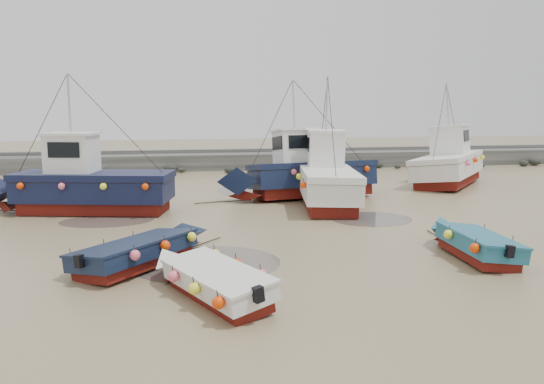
{
  "coord_description": "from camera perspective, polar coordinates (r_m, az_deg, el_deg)",
  "views": [
    {
      "loc": [
        -4.51,
        -18.66,
        4.83
      ],
      "look_at": [
        -0.83,
        2.08,
        1.4
      ],
      "focal_mm": 35.0,
      "sensor_mm": 36.0,
      "label": 1
    }
  ],
  "objects": [
    {
      "name": "puddle_c",
      "position": [
        23.62,
        -17.32,
        -2.97
      ],
      "size": [
        3.92,
        3.92,
        0.01
      ],
      "primitive_type": "cylinder",
      "color": "#514942",
      "rests_on": "ground"
    },
    {
      "name": "seawall",
      "position": [
        41.12,
        -3.66,
        3.36
      ],
      "size": [
        60.0,
        4.92,
        1.5
      ],
      "color": "slate",
      "rests_on": "ground"
    },
    {
      "name": "puddle_a",
      "position": [
        16.7,
        -6.97,
        -7.62
      ],
      "size": [
        4.58,
        4.58,
        0.01
      ],
      "primitive_type": "cylinder",
      "color": "#514942",
      "rests_on": "ground"
    },
    {
      "name": "dinghy_2",
      "position": [
        18.39,
        20.68,
        -4.79
      ],
      "size": [
        2.12,
        5.55,
        1.43
      ],
      "rotation": [
        0.0,
        0.0,
        -0.05
      ],
      "color": "#66110B",
      "rests_on": "ground"
    },
    {
      "name": "cabin_boat_2",
      "position": [
        27.98,
        3.3,
        2.09
      ],
      "size": [
        9.82,
        3.67,
        6.22
      ],
      "rotation": [
        0.0,
        0.0,
        1.74
      ],
      "color": "#66110B",
      "rests_on": "ground"
    },
    {
      "name": "puddle_d",
      "position": [
        30.81,
        0.45,
        0.23
      ],
      "size": [
        6.87,
        6.87,
        0.01
      ],
      "primitive_type": "cylinder",
      "color": "#514942",
      "rests_on": "ground"
    },
    {
      "name": "cabin_boat_0",
      "position": [
        25.64,
        -19.88,
        0.87
      ],
      "size": [
        10.15,
        4.25,
        6.22
      ],
      "rotation": [
        0.0,
        0.0,
        1.35
      ],
      "color": "#66110B",
      "rests_on": "ground"
    },
    {
      "name": "ground",
      "position": [
        19.8,
        3.43,
        -4.89
      ],
      "size": [
        120.0,
        120.0,
        0.0
      ],
      "primitive_type": "plane",
      "color": "#8C7C5B",
      "rests_on": "ground"
    },
    {
      "name": "dinghy_0",
      "position": [
        13.8,
        -6.47,
        -8.88
      ],
      "size": [
        3.17,
        5.55,
        1.43
      ],
      "rotation": [
        0.0,
        0.0,
        0.45
      ],
      "color": "#66110B",
      "rests_on": "ground"
    },
    {
      "name": "dinghy_1",
      "position": [
        16.72,
        -13.49,
        -5.86
      ],
      "size": [
        4.72,
        5.22,
        1.43
      ],
      "rotation": [
        0.0,
        0.0,
        -0.72
      ],
      "color": "#66110B",
      "rests_on": "ground"
    },
    {
      "name": "cabin_boat_3",
      "position": [
        34.9,
        18.8,
        3.01
      ],
      "size": [
        7.82,
        8.51,
        6.22
      ],
      "rotation": [
        0.0,
        0.0,
        -0.73
      ],
      "color": "#66110B",
      "rests_on": "ground"
    },
    {
      "name": "cabin_boat_1",
      "position": [
        26.57,
        5.67,
        1.63
      ],
      "size": [
        3.9,
        10.48,
        6.22
      ],
      "rotation": [
        0.0,
        0.0,
        -0.16
      ],
      "color": "#66110B",
      "rests_on": "ground"
    },
    {
      "name": "puddle_b",
      "position": [
        23.31,
        10.64,
        -2.86
      ],
      "size": [
        3.52,
        3.52,
        0.01
      ],
      "primitive_type": "cylinder",
      "color": "#514942",
      "rests_on": "ground"
    },
    {
      "name": "person",
      "position": [
        27.48,
        -12.23,
        -1.09
      ],
      "size": [
        0.71,
        0.71,
        1.66
      ],
      "primitive_type": "imported",
      "rotation": [
        0.0,
        0.0,
        3.92
      ],
      "color": "#1C1F3B",
      "rests_on": "ground"
    }
  ]
}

